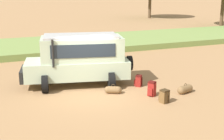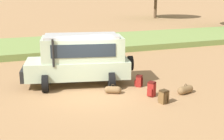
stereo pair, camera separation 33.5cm
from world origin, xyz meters
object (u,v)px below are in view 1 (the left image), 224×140
object	(u,v)px
duffel_bag_low_black_case	(185,89)
backpack_near_rear_wheel	(152,89)
backpack_cluster_center	(164,96)
safari_vehicle	(79,59)
backpack_beside_front_wheel	(138,81)
duffel_bag_soft_canvas	(113,90)

from	to	relation	value
duffel_bag_low_black_case	backpack_near_rear_wheel	bearing A→B (deg)	172.63
backpack_cluster_center	backpack_near_rear_wheel	world-z (taller)	backpack_near_rear_wheel
safari_vehicle	backpack_beside_front_wheel	bearing A→B (deg)	-28.30
backpack_near_rear_wheel	duffel_bag_low_black_case	distance (m)	1.62
backpack_near_rear_wheel	duffel_bag_soft_canvas	size ratio (longest dim) A/B	0.92
safari_vehicle	duffel_bag_soft_canvas	size ratio (longest dim) A/B	7.57
duffel_bag_low_black_case	backpack_beside_front_wheel	bearing A→B (deg)	132.49
backpack_beside_front_wheel	safari_vehicle	bearing A→B (deg)	151.70
duffel_bag_low_black_case	duffel_bag_soft_canvas	size ratio (longest dim) A/B	1.20
backpack_near_rear_wheel	backpack_cluster_center	bearing A→B (deg)	-84.36
safari_vehicle	backpack_near_rear_wheel	xyz separation A→B (m)	(2.44, -2.81, -0.97)
safari_vehicle	backpack_near_rear_wheel	bearing A→B (deg)	-48.96
duffel_bag_soft_canvas	duffel_bag_low_black_case	bearing A→B (deg)	-20.91
backpack_beside_front_wheel	backpack_near_rear_wheel	xyz separation A→B (m)	(-0.08, -1.45, 0.05)
backpack_near_rear_wheel	duffel_bag_low_black_case	size ratio (longest dim) A/B	0.77
backpack_near_rear_wheel	duffel_bag_soft_canvas	bearing A→B (deg)	146.45
backpack_beside_front_wheel	backpack_cluster_center	bearing A→B (deg)	-89.81
duffel_bag_low_black_case	duffel_bag_soft_canvas	distance (m)	3.25
backpack_cluster_center	duffel_bag_low_black_case	distance (m)	1.66
backpack_beside_front_wheel	backpack_near_rear_wheel	size ratio (longest dim) A/B	0.83
safari_vehicle	duffel_bag_low_black_case	size ratio (longest dim) A/B	6.34
safari_vehicle	duffel_bag_low_black_case	world-z (taller)	safari_vehicle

